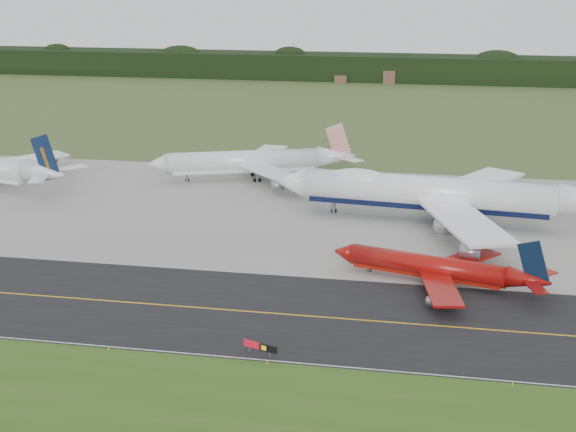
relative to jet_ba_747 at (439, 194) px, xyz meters
The scene contains 14 objects.
ground 52.63m from the jet_ba_747, 112.06° to the right, with size 600.00×600.00×0.00m, color #435327.
grass_verge 85.94m from the jet_ba_747, 103.24° to the right, with size 400.00×30.00×0.01m, color #2E5418.
taxiway 56.33m from the jet_ba_747, 110.52° to the right, with size 400.00×32.00×0.02m, color black.
apron 20.75m from the jet_ba_747, behind, with size 400.00×78.00×0.01m, color gray.
taxiway_centreline 56.33m from the jet_ba_747, 110.52° to the right, with size 400.00×0.40×0.00m, color gold.
taxiway_edge_line 70.98m from the jet_ba_747, 106.11° to the right, with size 400.00×0.25×0.00m, color silver.
horizon_treeline 226.19m from the jet_ba_747, 94.98° to the left, with size 700.00×25.00×12.00m.
jet_ba_747 is the anchor object (origin of this frame).
jet_red_737 35.42m from the jet_ba_747, 89.74° to the right, with size 36.93×29.47×10.11m.
jet_star_tail 54.10m from the jet_ba_747, 148.25° to the left, with size 51.27×41.67×13.90m.
taxiway_sign 70.81m from the jet_ba_747, 109.78° to the right, with size 5.06×1.92×1.76m.
edge_marker_left 82.58m from the jet_ba_747, 123.18° to the right, with size 0.16×0.16×0.50m, color yellow.
edge_marker_center 72.71m from the jet_ba_747, 107.96° to the right, with size 0.16×0.16×0.50m, color yellow.
edge_marker_right 69.88m from the jet_ba_747, 81.91° to the right, with size 0.16×0.16×0.50m, color yellow.
Camera 1 is at (17.72, -116.07, 51.04)m, focal length 50.00 mm.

